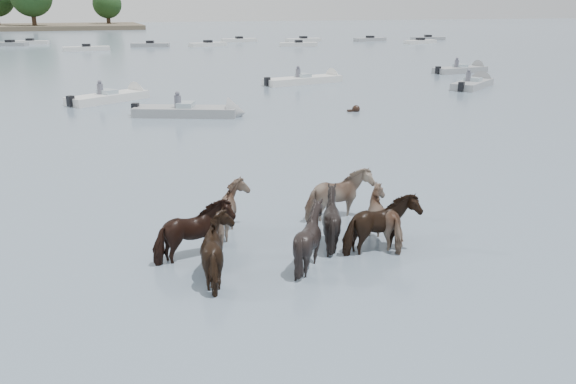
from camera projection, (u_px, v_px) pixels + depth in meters
name	position (u px, v px, depth m)	size (l,w,h in m)	color
ground	(385.00, 258.00, 13.54)	(400.00, 400.00, 0.00)	slate
pony_herd	(302.00, 226.00, 13.96)	(6.70, 4.06, 1.60)	black
swimming_pony	(355.00, 109.00, 32.17)	(0.72, 0.44, 0.44)	black
motorboat_a	(119.00, 96.00, 35.94)	(5.48, 4.33, 1.92)	silver
motorboat_b	(201.00, 112.00, 30.75)	(6.00, 3.73, 1.92)	gray
motorboat_c	(312.00, 80.00, 44.01)	(6.87, 3.07, 1.92)	silver
motorboat_d	(476.00, 83.00, 41.92)	(5.20, 4.40, 1.92)	gray
motorboat_e	(467.00, 70.00, 50.89)	(5.70, 2.38, 1.92)	gray
distant_flotilla	(135.00, 45.00, 82.00)	(102.24, 26.65, 0.93)	gray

